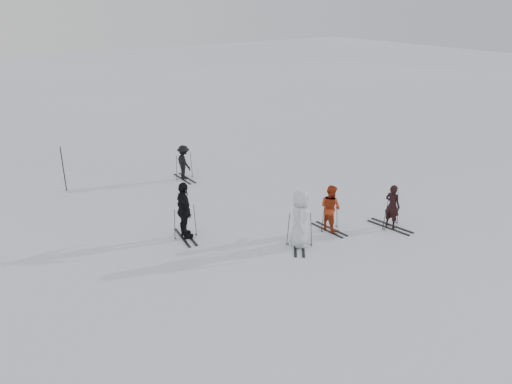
% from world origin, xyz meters
% --- Properties ---
extents(ground, '(120.00, 120.00, 0.00)m').
position_xyz_m(ground, '(0.00, 0.00, 0.00)').
color(ground, silver).
rests_on(ground, ground).
extents(skier_near_dark, '(0.46, 0.62, 1.57)m').
position_xyz_m(skier_near_dark, '(3.42, -2.47, 0.79)').
color(skier_near_dark, black).
rests_on(skier_near_dark, ground).
extents(skier_red, '(0.67, 0.84, 1.65)m').
position_xyz_m(skier_red, '(1.48, -1.38, 0.82)').
color(skier_red, '#A53112').
rests_on(skier_red, ground).
extents(skier_grey, '(1.07, 1.12, 1.93)m').
position_xyz_m(skier_grey, '(-0.14, -1.68, 0.97)').
color(skier_grey, silver).
rests_on(skier_grey, ground).
extents(skier_uphill_left, '(0.65, 1.21, 1.97)m').
position_xyz_m(skier_uphill_left, '(-2.93, 1.01, 0.98)').
color(skier_uphill_left, black).
rests_on(skier_uphill_left, ground).
extents(skier_uphill_far, '(0.57, 0.99, 1.52)m').
position_xyz_m(skier_uphill_far, '(-0.25, 6.21, 0.76)').
color(skier_uphill_far, black).
rests_on(skier_uphill_far, ground).
extents(skis_near_dark, '(1.89, 1.19, 1.29)m').
position_xyz_m(skis_near_dark, '(3.42, -2.47, 0.64)').
color(skis_near_dark, black).
rests_on(skis_near_dark, ground).
extents(skis_red, '(1.60, 0.91, 1.13)m').
position_xyz_m(skis_red, '(1.48, -1.38, 0.57)').
color(skis_red, black).
rests_on(skis_red, ground).
extents(skis_grey, '(1.86, 1.73, 1.22)m').
position_xyz_m(skis_grey, '(-0.14, -1.68, 0.61)').
color(skis_grey, black).
rests_on(skis_grey, ground).
extents(skis_uphill_left, '(1.72, 1.09, 1.17)m').
position_xyz_m(skis_uphill_left, '(-2.93, 1.01, 0.59)').
color(skis_uphill_left, black).
rests_on(skis_uphill_left, ground).
extents(skis_uphill_far, '(1.65, 0.89, 1.20)m').
position_xyz_m(skis_uphill_far, '(-0.25, 6.21, 0.60)').
color(skis_uphill_far, black).
rests_on(skis_uphill_far, ground).
extents(piste_marker, '(0.05, 0.05, 1.92)m').
position_xyz_m(piste_marker, '(-5.01, 7.81, 0.96)').
color(piste_marker, black).
rests_on(piste_marker, ground).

